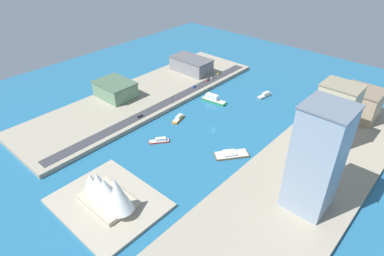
{
  "coord_description": "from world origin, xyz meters",
  "views": [
    {
      "loc": [
        -132.06,
        172.98,
        141.76
      ],
      "look_at": [
        7.04,
        17.19,
        6.43
      ],
      "focal_mm": 30.66,
      "sensor_mm": 36.0,
      "label": 1
    }
  ],
  "objects_px": {
    "tugboat_red": "(160,141)",
    "tower_tall_glass": "(317,159)",
    "ferry_green_doubledeck": "(213,99)",
    "office_block_beige": "(335,114)",
    "yacht_sleek_gray": "(265,95)",
    "apartment_midrise_tan": "(360,103)",
    "water_taxi_orange": "(178,119)",
    "warehouse_low_gray": "(191,65)",
    "terminal_long_green": "(115,89)",
    "traffic_light_waterfront": "(173,100)",
    "barge_flat_brown": "(231,154)",
    "opera_landmark": "(109,192)",
    "hatchback_blue": "(194,87)",
    "van_white": "(213,78)",
    "suv_black": "(140,116)",
    "pickup_red": "(208,80)",
    "taxi_yellow_cab": "(219,73)"
  },
  "relations": [
    {
      "from": "taxi_yellow_cab",
      "to": "traffic_light_waterfront",
      "type": "height_order",
      "value": "traffic_light_waterfront"
    },
    {
      "from": "warehouse_low_gray",
      "to": "opera_landmark",
      "type": "relative_size",
      "value": 1.06
    },
    {
      "from": "apartment_midrise_tan",
      "to": "opera_landmark",
      "type": "xyz_separation_m",
      "value": [
        71.26,
        193.22,
        -4.11
      ]
    },
    {
      "from": "office_block_beige",
      "to": "water_taxi_orange",
      "type": "bearing_deg",
      "value": 24.73
    },
    {
      "from": "apartment_midrise_tan",
      "to": "ferry_green_doubledeck",
      "type": "bearing_deg",
      "value": 26.46
    },
    {
      "from": "water_taxi_orange",
      "to": "yacht_sleek_gray",
      "type": "xyz_separation_m",
      "value": [
        -31.32,
        -83.65,
        0.15
      ]
    },
    {
      "from": "water_taxi_orange",
      "to": "van_white",
      "type": "relative_size",
      "value": 3.61
    },
    {
      "from": "yacht_sleek_gray",
      "to": "apartment_midrise_tan",
      "type": "relative_size",
      "value": 0.6
    },
    {
      "from": "ferry_green_doubledeck",
      "to": "taxi_yellow_cab",
      "type": "relative_size",
      "value": 4.92
    },
    {
      "from": "pickup_red",
      "to": "suv_black",
      "type": "height_order",
      "value": "pickup_red"
    },
    {
      "from": "barge_flat_brown",
      "to": "opera_landmark",
      "type": "xyz_separation_m",
      "value": [
        22.91,
        85.48,
        10.3
      ]
    },
    {
      "from": "warehouse_low_gray",
      "to": "suv_black",
      "type": "distance_m",
      "value": 103.49
    },
    {
      "from": "ferry_green_doubledeck",
      "to": "pickup_red",
      "type": "height_order",
      "value": "ferry_green_doubledeck"
    },
    {
      "from": "ferry_green_doubledeck",
      "to": "van_white",
      "type": "xyz_separation_m",
      "value": [
        27.45,
        -33.32,
        1.93
      ]
    },
    {
      "from": "yacht_sleek_gray",
      "to": "tugboat_red",
      "type": "bearing_deg",
      "value": 80.18
    },
    {
      "from": "barge_flat_brown",
      "to": "warehouse_low_gray",
      "type": "relative_size",
      "value": 0.56
    },
    {
      "from": "hatchback_blue",
      "to": "opera_landmark",
      "type": "height_order",
      "value": "opera_landmark"
    },
    {
      "from": "barge_flat_brown",
      "to": "yacht_sleek_gray",
      "type": "distance_m",
      "value": 98.19
    },
    {
      "from": "barge_flat_brown",
      "to": "terminal_long_green",
      "type": "relative_size",
      "value": 0.69
    },
    {
      "from": "tugboat_red",
      "to": "hatchback_blue",
      "type": "relative_size",
      "value": 3.07
    },
    {
      "from": "traffic_light_waterfront",
      "to": "hatchback_blue",
      "type": "bearing_deg",
      "value": -78.09
    },
    {
      "from": "terminal_long_green",
      "to": "pickup_red",
      "type": "height_order",
      "value": "terminal_long_green"
    },
    {
      "from": "ferry_green_doubledeck",
      "to": "tower_tall_glass",
      "type": "height_order",
      "value": "tower_tall_glass"
    },
    {
      "from": "tower_tall_glass",
      "to": "opera_landmark",
      "type": "height_order",
      "value": "tower_tall_glass"
    },
    {
      "from": "ferry_green_doubledeck",
      "to": "water_taxi_orange",
      "type": "bearing_deg",
      "value": 88.12
    },
    {
      "from": "water_taxi_orange",
      "to": "ferry_green_doubledeck",
      "type": "xyz_separation_m",
      "value": [
        -1.45,
        -44.14,
        1.07
      ]
    },
    {
      "from": "water_taxi_orange",
      "to": "taxi_yellow_cab",
      "type": "bearing_deg",
      "value": -72.83
    },
    {
      "from": "tugboat_red",
      "to": "tower_tall_glass",
      "type": "height_order",
      "value": "tower_tall_glass"
    },
    {
      "from": "apartment_midrise_tan",
      "to": "office_block_beige",
      "type": "bearing_deg",
      "value": 86.01
    },
    {
      "from": "van_white",
      "to": "traffic_light_waterfront",
      "type": "xyz_separation_m",
      "value": [
        -7.66,
        65.44,
        3.38
      ]
    },
    {
      "from": "apartment_midrise_tan",
      "to": "terminal_long_green",
      "type": "bearing_deg",
      "value": 31.87
    },
    {
      "from": "tugboat_red",
      "to": "apartment_midrise_tan",
      "type": "height_order",
      "value": "apartment_midrise_tan"
    },
    {
      "from": "pickup_red",
      "to": "traffic_light_waterfront",
      "type": "distance_m",
      "value": 58.39
    },
    {
      "from": "ferry_green_doubledeck",
      "to": "office_block_beige",
      "type": "distance_m",
      "value": 106.94
    },
    {
      "from": "hatchback_blue",
      "to": "opera_landmark",
      "type": "relative_size",
      "value": 0.11
    },
    {
      "from": "apartment_midrise_tan",
      "to": "opera_landmark",
      "type": "relative_size",
      "value": 0.69
    },
    {
      "from": "ferry_green_doubledeck",
      "to": "traffic_light_waterfront",
      "type": "height_order",
      "value": "traffic_light_waterfront"
    },
    {
      "from": "barge_flat_brown",
      "to": "ferry_green_doubledeck",
      "type": "distance_m",
      "value": 80.34
    },
    {
      "from": "terminal_long_green",
      "to": "van_white",
      "type": "relative_size",
      "value": 8.07
    },
    {
      "from": "apartment_midrise_tan",
      "to": "terminal_long_green",
      "type": "relative_size",
      "value": 0.82
    },
    {
      "from": "water_taxi_orange",
      "to": "warehouse_low_gray",
      "type": "distance_m",
      "value": 94.53
    },
    {
      "from": "barge_flat_brown",
      "to": "van_white",
      "type": "xyz_separation_m",
      "value": [
        86.77,
        -87.48,
        3.3
      ]
    },
    {
      "from": "yacht_sleek_gray",
      "to": "warehouse_low_gray",
      "type": "bearing_deg",
      "value": 4.65
    },
    {
      "from": "barge_flat_brown",
      "to": "warehouse_low_gray",
      "type": "distance_m",
      "value": 144.55
    },
    {
      "from": "yacht_sleek_gray",
      "to": "traffic_light_waterfront",
      "type": "height_order",
      "value": "traffic_light_waterfront"
    },
    {
      "from": "terminal_long_green",
      "to": "traffic_light_waterfront",
      "type": "relative_size",
      "value": 5.38
    },
    {
      "from": "water_taxi_orange",
      "to": "pickup_red",
      "type": "xyz_separation_m",
      "value": [
        26.23,
        -69.77,
        2.98
      ]
    },
    {
      "from": "office_block_beige",
      "to": "van_white",
      "type": "xyz_separation_m",
      "value": [
        131.7,
        -28.78,
        -21.47
      ]
    },
    {
      "from": "suv_black",
      "to": "yacht_sleek_gray",
      "type": "bearing_deg",
      "value": -117.19
    },
    {
      "from": "barge_flat_brown",
      "to": "opera_landmark",
      "type": "bearing_deg",
      "value": 75.0
    }
  ]
}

